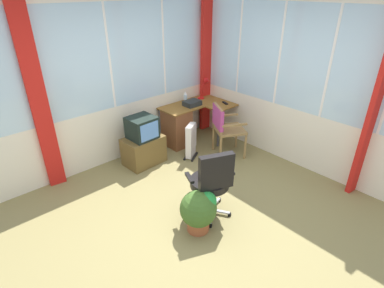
{
  "coord_description": "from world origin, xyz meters",
  "views": [
    {
      "loc": [
        -2.22,
        -2.26,
        2.69
      ],
      "look_at": [
        0.4,
        0.62,
        0.66
      ],
      "focal_mm": 28.53,
      "sensor_mm": 36.0,
      "label": 1
    }
  ],
  "objects_px": {
    "paper_tray": "(192,103)",
    "space_heater": "(191,140)",
    "tv_remote": "(225,103)",
    "office_chair": "(212,180)",
    "desk_lamp": "(206,85)",
    "wooden_armchair": "(223,124)",
    "desk": "(179,125)",
    "spray_bottle": "(185,97)",
    "tv_on_stand": "(143,143)",
    "potted_plant": "(199,209)"
  },
  "relations": [
    {
      "from": "paper_tray",
      "to": "space_heater",
      "type": "relative_size",
      "value": 0.49
    },
    {
      "from": "tv_remote",
      "to": "office_chair",
      "type": "height_order",
      "value": "office_chair"
    },
    {
      "from": "desk_lamp",
      "to": "wooden_armchair",
      "type": "height_order",
      "value": "desk_lamp"
    },
    {
      "from": "desk",
      "to": "desk_lamp",
      "type": "relative_size",
      "value": 3.05
    },
    {
      "from": "spray_bottle",
      "to": "paper_tray",
      "type": "relative_size",
      "value": 0.72
    },
    {
      "from": "desk_lamp",
      "to": "paper_tray",
      "type": "distance_m",
      "value": 0.53
    },
    {
      "from": "paper_tray",
      "to": "spray_bottle",
      "type": "bearing_deg",
      "value": 87.44
    },
    {
      "from": "tv_on_stand",
      "to": "potted_plant",
      "type": "height_order",
      "value": "tv_on_stand"
    },
    {
      "from": "desk",
      "to": "office_chair",
      "type": "bearing_deg",
      "value": -119.06
    },
    {
      "from": "space_heater",
      "to": "potted_plant",
      "type": "relative_size",
      "value": 1.13
    },
    {
      "from": "paper_tray",
      "to": "wooden_armchair",
      "type": "relative_size",
      "value": 0.33
    },
    {
      "from": "tv_remote",
      "to": "wooden_armchair",
      "type": "relative_size",
      "value": 0.16
    },
    {
      "from": "desk_lamp",
      "to": "space_heater",
      "type": "height_order",
      "value": "desk_lamp"
    },
    {
      "from": "desk_lamp",
      "to": "paper_tray",
      "type": "height_order",
      "value": "desk_lamp"
    },
    {
      "from": "tv_remote",
      "to": "paper_tray",
      "type": "distance_m",
      "value": 0.63
    },
    {
      "from": "office_chair",
      "to": "tv_on_stand",
      "type": "height_order",
      "value": "office_chair"
    },
    {
      "from": "spray_bottle",
      "to": "desk",
      "type": "bearing_deg",
      "value": -153.8
    },
    {
      "from": "paper_tray",
      "to": "wooden_armchair",
      "type": "distance_m",
      "value": 0.79
    },
    {
      "from": "paper_tray",
      "to": "desk",
      "type": "bearing_deg",
      "value": 166.62
    },
    {
      "from": "wooden_armchair",
      "to": "office_chair",
      "type": "relative_size",
      "value": 0.95
    },
    {
      "from": "office_chair",
      "to": "space_heater",
      "type": "xyz_separation_m",
      "value": [
        0.86,
        1.34,
        -0.26
      ]
    },
    {
      "from": "desk",
      "to": "wooden_armchair",
      "type": "relative_size",
      "value": 1.35
    },
    {
      "from": "office_chair",
      "to": "potted_plant",
      "type": "bearing_deg",
      "value": -165.09
    },
    {
      "from": "tv_remote",
      "to": "space_heater",
      "type": "bearing_deg",
      "value": -154.69
    },
    {
      "from": "tv_remote",
      "to": "potted_plant",
      "type": "distance_m",
      "value": 2.63
    },
    {
      "from": "potted_plant",
      "to": "office_chair",
      "type": "bearing_deg",
      "value": 14.91
    },
    {
      "from": "tv_remote",
      "to": "potted_plant",
      "type": "xyz_separation_m",
      "value": [
        -2.11,
        -1.52,
        -0.42
      ]
    },
    {
      "from": "wooden_armchair",
      "to": "space_heater",
      "type": "relative_size",
      "value": 1.5
    },
    {
      "from": "wooden_armchair",
      "to": "office_chair",
      "type": "height_order",
      "value": "office_chair"
    },
    {
      "from": "space_heater",
      "to": "office_chair",
      "type": "bearing_deg",
      "value": -122.84
    },
    {
      "from": "space_heater",
      "to": "tv_on_stand",
      "type": "bearing_deg",
      "value": 153.07
    },
    {
      "from": "tv_on_stand",
      "to": "tv_remote",
      "type": "bearing_deg",
      "value": -8.94
    },
    {
      "from": "space_heater",
      "to": "potted_plant",
      "type": "distance_m",
      "value": 1.82
    },
    {
      "from": "wooden_armchair",
      "to": "tv_on_stand",
      "type": "distance_m",
      "value": 1.38
    },
    {
      "from": "office_chair",
      "to": "tv_on_stand",
      "type": "xyz_separation_m",
      "value": [
        0.13,
        1.71,
        -0.2
      ]
    },
    {
      "from": "spray_bottle",
      "to": "tv_on_stand",
      "type": "distance_m",
      "value": 1.28
    },
    {
      "from": "office_chair",
      "to": "desk_lamp",
      "type": "bearing_deg",
      "value": 47.36
    },
    {
      "from": "desk",
      "to": "spray_bottle",
      "type": "relative_size",
      "value": 5.76
    },
    {
      "from": "desk_lamp",
      "to": "desk",
      "type": "bearing_deg",
      "value": -175.18
    },
    {
      "from": "potted_plant",
      "to": "spray_bottle",
      "type": "bearing_deg",
      "value": 52.38
    },
    {
      "from": "spray_bottle",
      "to": "tv_on_stand",
      "type": "xyz_separation_m",
      "value": [
        -1.17,
        -0.27,
        -0.45
      ]
    },
    {
      "from": "desk_lamp",
      "to": "spray_bottle",
      "type": "distance_m",
      "value": 0.49
    },
    {
      "from": "tv_remote",
      "to": "tv_on_stand",
      "type": "xyz_separation_m",
      "value": [
        -1.69,
        0.27,
        -0.36
      ]
    },
    {
      "from": "paper_tray",
      "to": "wooden_armchair",
      "type": "xyz_separation_m",
      "value": [
        0.01,
        -0.77,
        -0.17
      ]
    },
    {
      "from": "wooden_armchair",
      "to": "tv_on_stand",
      "type": "relative_size",
      "value": 1.11
    },
    {
      "from": "paper_tray",
      "to": "tv_remote",
      "type": "bearing_deg",
      "value": -32.93
    },
    {
      "from": "tv_remote",
      "to": "space_heater",
      "type": "relative_size",
      "value": 0.24
    },
    {
      "from": "spray_bottle",
      "to": "potted_plant",
      "type": "height_order",
      "value": "spray_bottle"
    },
    {
      "from": "wooden_armchair",
      "to": "office_chair",
      "type": "xyz_separation_m",
      "value": [
        -1.31,
        -1.01,
        -0.03
      ]
    },
    {
      "from": "wooden_armchair",
      "to": "desk_lamp",
      "type": "bearing_deg",
      "value": 63.16
    }
  ]
}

